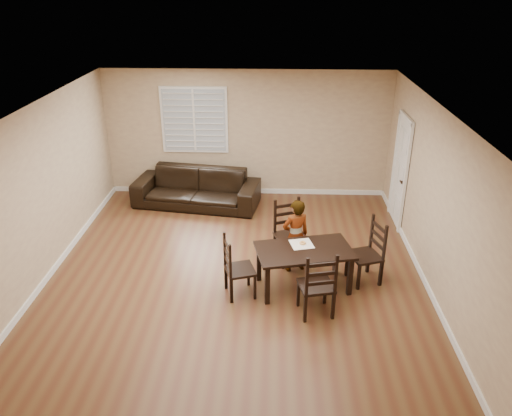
{
  "coord_description": "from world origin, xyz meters",
  "views": [
    {
      "loc": [
        0.6,
        -6.71,
        4.42
      ],
      "look_at": [
        0.31,
        0.57,
        1.0
      ],
      "focal_mm": 35.0,
      "sensor_mm": 36.0,
      "label": 1
    }
  ],
  "objects_px": {
    "sofa": "(197,188)",
    "chair_near": "(288,232)",
    "chair_left": "(232,270)",
    "chair_right": "(372,253)",
    "chair_far": "(319,289)",
    "donut": "(303,243)",
    "child": "(295,236)",
    "dining_table": "(304,254)"
  },
  "relations": [
    {
      "from": "chair_far",
      "to": "sofa",
      "type": "height_order",
      "value": "chair_far"
    },
    {
      "from": "donut",
      "to": "sofa",
      "type": "height_order",
      "value": "sofa"
    },
    {
      "from": "chair_near",
      "to": "donut",
      "type": "xyz_separation_m",
      "value": [
        0.21,
        -0.74,
        0.21
      ]
    },
    {
      "from": "dining_table",
      "to": "sofa",
      "type": "bearing_deg",
      "value": 112.17
    },
    {
      "from": "chair_far",
      "to": "dining_table",
      "type": "bearing_deg",
      "value": -89.6
    },
    {
      "from": "chair_far",
      "to": "donut",
      "type": "relative_size",
      "value": 10.18
    },
    {
      "from": "chair_left",
      "to": "sofa",
      "type": "distance_m",
      "value": 3.39
    },
    {
      "from": "chair_right",
      "to": "sofa",
      "type": "bearing_deg",
      "value": -149.62
    },
    {
      "from": "chair_near",
      "to": "donut",
      "type": "distance_m",
      "value": 0.8
    },
    {
      "from": "dining_table",
      "to": "donut",
      "type": "xyz_separation_m",
      "value": [
        -0.02,
        0.16,
        0.11
      ]
    },
    {
      "from": "chair_near",
      "to": "chair_right",
      "type": "relative_size",
      "value": 1.02
    },
    {
      "from": "chair_near",
      "to": "chair_left",
      "type": "xyz_separation_m",
      "value": [
        -0.85,
        -1.16,
        -0.04
      ]
    },
    {
      "from": "sofa",
      "to": "chair_near",
      "type": "bearing_deg",
      "value": -39.35
    },
    {
      "from": "dining_table",
      "to": "chair_left",
      "type": "xyz_separation_m",
      "value": [
        -1.07,
        -0.25,
        -0.13
      ]
    },
    {
      "from": "child",
      "to": "chair_far",
      "type": "bearing_deg",
      "value": 80.56
    },
    {
      "from": "chair_near",
      "to": "sofa",
      "type": "relative_size",
      "value": 0.42
    },
    {
      "from": "chair_right",
      "to": "donut",
      "type": "xyz_separation_m",
      "value": [
        -1.1,
        -0.1,
        0.22
      ]
    },
    {
      "from": "chair_left",
      "to": "sofa",
      "type": "bearing_deg",
      "value": -0.09
    },
    {
      "from": "chair_far",
      "to": "chair_right",
      "type": "height_order",
      "value": "chair_right"
    },
    {
      "from": "child",
      "to": "sofa",
      "type": "relative_size",
      "value": 0.49
    },
    {
      "from": "chair_far",
      "to": "child",
      "type": "relative_size",
      "value": 0.83
    },
    {
      "from": "dining_table",
      "to": "chair_near",
      "type": "bearing_deg",
      "value": 91.16
    },
    {
      "from": "donut",
      "to": "sofa",
      "type": "bearing_deg",
      "value": 126.3
    },
    {
      "from": "sofa",
      "to": "dining_table",
      "type": "bearing_deg",
      "value": -46.24
    },
    {
      "from": "chair_left",
      "to": "dining_table",
      "type": "bearing_deg",
      "value": -94.18
    },
    {
      "from": "chair_near",
      "to": "chair_far",
      "type": "height_order",
      "value": "chair_near"
    },
    {
      "from": "chair_left",
      "to": "donut",
      "type": "height_order",
      "value": "chair_left"
    },
    {
      "from": "child",
      "to": "dining_table",
      "type": "bearing_deg",
      "value": 80.61
    },
    {
      "from": "sofa",
      "to": "child",
      "type": "bearing_deg",
      "value": -42.7
    },
    {
      "from": "chair_left",
      "to": "child",
      "type": "relative_size",
      "value": 0.79
    },
    {
      "from": "chair_right",
      "to": "child",
      "type": "xyz_separation_m",
      "value": [
        -1.19,
        0.25,
        0.15
      ]
    },
    {
      "from": "dining_table",
      "to": "sofa",
      "type": "height_order",
      "value": "sofa"
    },
    {
      "from": "chair_near",
      "to": "chair_left",
      "type": "height_order",
      "value": "chair_near"
    },
    {
      "from": "chair_near",
      "to": "sofa",
      "type": "height_order",
      "value": "chair_near"
    },
    {
      "from": "chair_right",
      "to": "sofa",
      "type": "xyz_separation_m",
      "value": [
        -3.17,
        2.72,
        -0.1
      ]
    },
    {
      "from": "chair_near",
      "to": "child",
      "type": "distance_m",
      "value": 0.44
    },
    {
      "from": "chair_far",
      "to": "sofa",
      "type": "xyz_separation_m",
      "value": [
        -2.26,
        3.74,
        -0.1
      ]
    },
    {
      "from": "chair_right",
      "to": "chair_left",
      "type": "bearing_deg",
      "value": -95.5
    },
    {
      "from": "chair_far",
      "to": "chair_right",
      "type": "bearing_deg",
      "value": -144.03
    },
    {
      "from": "dining_table",
      "to": "donut",
      "type": "relative_size",
      "value": 15.41
    },
    {
      "from": "chair_near",
      "to": "chair_right",
      "type": "height_order",
      "value": "chair_near"
    },
    {
      "from": "chair_left",
      "to": "chair_right",
      "type": "distance_m",
      "value": 2.21
    }
  ]
}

